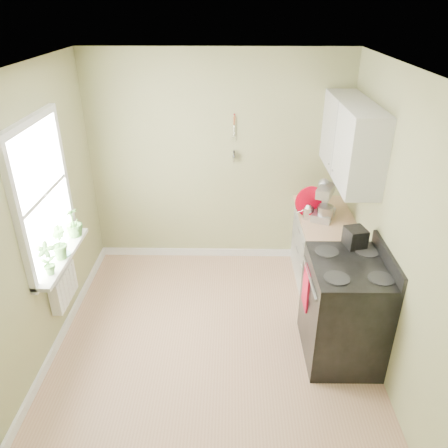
{
  "coord_description": "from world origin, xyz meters",
  "views": [
    {
      "loc": [
        0.17,
        -3.38,
        3.18
      ],
      "look_at": [
        0.1,
        0.55,
        1.13
      ],
      "focal_mm": 35.0,
      "sensor_mm": 36.0,
      "label": 1
    }
  ],
  "objects_px": {
    "kettle": "(308,212)",
    "coffee_maker": "(354,244)",
    "stand_mixer": "(324,203)",
    "stove": "(346,309)"
  },
  "relations": [
    {
      "from": "kettle",
      "to": "coffee_maker",
      "type": "xyz_separation_m",
      "value": [
        0.32,
        -0.83,
        0.06
      ]
    },
    {
      "from": "stand_mixer",
      "to": "coffee_maker",
      "type": "relative_size",
      "value": 1.38
    },
    {
      "from": "stand_mixer",
      "to": "kettle",
      "type": "relative_size",
      "value": 2.41
    },
    {
      "from": "kettle",
      "to": "stand_mixer",
      "type": "bearing_deg",
      "value": 9.88
    },
    {
      "from": "stove",
      "to": "coffee_maker",
      "type": "bearing_deg",
      "value": 75.33
    },
    {
      "from": "stand_mixer",
      "to": "kettle",
      "type": "xyz_separation_m",
      "value": [
        -0.19,
        -0.03,
        -0.09
      ]
    },
    {
      "from": "stove",
      "to": "kettle",
      "type": "relative_size",
      "value": 6.51
    },
    {
      "from": "stand_mixer",
      "to": "coffee_maker",
      "type": "height_order",
      "value": "stand_mixer"
    },
    {
      "from": "stove",
      "to": "coffee_maker",
      "type": "relative_size",
      "value": 3.73
    },
    {
      "from": "stove",
      "to": "stand_mixer",
      "type": "relative_size",
      "value": 2.7
    }
  ]
}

